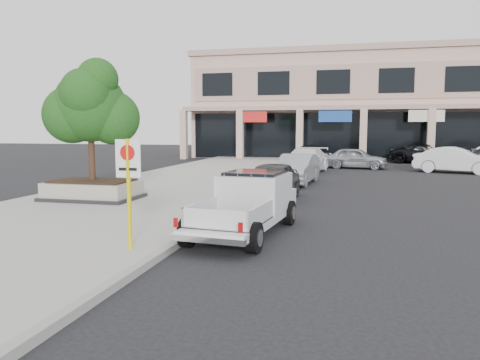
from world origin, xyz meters
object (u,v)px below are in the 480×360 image
at_px(curb_car_c, 305,160).
at_px(curb_car_a, 271,181).
at_px(curb_car_d, 310,156).
at_px(pickup_truck, 244,204).
at_px(lot_car_b, 456,160).
at_px(planter, 93,190).
at_px(curb_car_b, 296,169).
at_px(lot_car_e, 420,154).
at_px(lot_car_d, 427,154).
at_px(planter_tree, 96,107).
at_px(no_parking_sign, 129,179).
at_px(lot_car_a, 356,158).

bearing_deg(curb_car_c, curb_car_a, -82.80).
height_order(curb_car_a, curb_car_d, curb_car_d).
relative_size(pickup_truck, lot_car_b, 1.04).
xyz_separation_m(planter, curb_car_b, (6.38, 7.46, 0.24)).
height_order(lot_car_b, lot_car_e, lot_car_b).
xyz_separation_m(lot_car_b, lot_car_d, (-0.50, 7.65, -0.04)).
distance_m(planter_tree, curb_car_b, 9.99).
bearing_deg(lot_car_d, curb_car_d, 129.31).
bearing_deg(no_parking_sign, curb_car_b, 82.18).
bearing_deg(pickup_truck, curb_car_b, 96.00).
relative_size(curb_car_c, lot_car_a, 1.26).
bearing_deg(no_parking_sign, lot_car_d, 71.05).
xyz_separation_m(planter_tree, curb_car_c, (6.08, 13.17, -2.67)).
xyz_separation_m(curb_car_b, lot_car_d, (8.09, 15.42, 0.02)).
relative_size(planter, lot_car_e, 0.75).
relative_size(lot_car_a, lot_car_d, 0.78).
distance_m(planter, pickup_truck, 7.33).
height_order(no_parking_sign, curb_car_c, no_parking_sign).
bearing_deg(planter_tree, planter, -131.03).
bearing_deg(pickup_truck, no_parking_sign, -120.66).
distance_m(planter_tree, curb_car_d, 19.76).
bearing_deg(curb_car_d, curb_car_a, -91.47).
distance_m(curb_car_b, lot_car_a, 9.95).
distance_m(curb_car_b, lot_car_e, 17.33).
relative_size(planter, curb_car_d, 0.62).
bearing_deg(curb_car_c, curb_car_d, 100.21).
relative_size(curb_car_d, lot_car_b, 1.10).
distance_m(curb_car_c, lot_car_d, 12.63).
bearing_deg(planter, planter_tree, 48.97).
bearing_deg(curb_car_d, lot_car_e, 26.07).
height_order(no_parking_sign, curb_car_b, no_parking_sign).
xyz_separation_m(curb_car_d, lot_car_d, (8.47, 4.05, 0.02)).
xyz_separation_m(planter, lot_car_d, (14.47, 22.88, 0.25)).
xyz_separation_m(curb_car_b, curb_car_c, (-0.17, 5.86, 0.04)).
bearing_deg(lot_car_e, planter_tree, 171.96).
xyz_separation_m(planter_tree, lot_car_d, (14.34, 22.73, -2.68)).
bearing_deg(planter, lot_car_e, 58.74).
bearing_deg(lot_car_d, planter_tree, 161.52).
bearing_deg(pickup_truck, lot_car_b, 71.46).
relative_size(planter, lot_car_d, 0.61).
bearing_deg(no_parking_sign, planter, 126.60).
bearing_deg(curb_car_a, planter_tree, -157.26).
bearing_deg(lot_car_e, curb_car_a, -177.61).
xyz_separation_m(pickup_truck, curb_car_a, (-0.33, 5.72, -0.05)).
height_order(lot_car_a, lot_car_b, lot_car_b).
distance_m(planter, lot_car_e, 26.95).
relative_size(curb_car_b, lot_car_d, 0.82).
height_order(curb_car_b, lot_car_a, curb_car_b).
relative_size(no_parking_sign, curb_car_d, 0.45).
height_order(curb_car_d, lot_car_e, lot_car_e).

